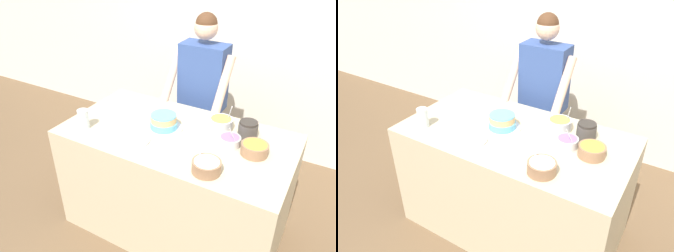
{
  "view_description": "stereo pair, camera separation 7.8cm",
  "coord_description": "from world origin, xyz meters",
  "views": [
    {
      "loc": [
        0.97,
        -1.37,
        2.19
      ],
      "look_at": [
        -0.05,
        0.41,
        1.0
      ],
      "focal_mm": 35.0,
      "sensor_mm": 36.0,
      "label": 1
    },
    {
      "loc": [
        1.04,
        -1.33,
        2.19
      ],
      "look_at": [
        -0.05,
        0.41,
        1.0
      ],
      "focal_mm": 35.0,
      "sensor_mm": 36.0,
      "label": 2
    }
  ],
  "objects": [
    {
      "name": "frosting_bowl_orange",
      "position": [
        0.58,
        0.48,
        0.97
      ],
      "size": [
        0.18,
        0.18,
        0.08
      ],
      "color": "#936B4C",
      "rests_on": "counter"
    },
    {
      "name": "frosting_bowl_purple",
      "position": [
        0.39,
        0.5,
        0.96
      ],
      "size": [
        0.15,
        0.15,
        0.18
      ],
      "color": "silver",
      "rests_on": "counter"
    },
    {
      "name": "frosting_bowl_white",
      "position": [
        0.38,
        0.14,
        0.97
      ],
      "size": [
        0.18,
        0.18,
        0.14
      ],
      "color": "#936B4C",
      "rests_on": "counter"
    },
    {
      "name": "ceramic_plate",
      "position": [
        -0.22,
        0.21,
        0.93
      ],
      "size": [
        0.24,
        0.24,
        0.01
      ],
      "color": "silver",
      "rests_on": "counter"
    },
    {
      "name": "counter",
      "position": [
        0.0,
        0.45,
        0.46
      ],
      "size": [
        1.71,
        0.91,
        0.92
      ],
      "color": "#C6B793",
      "rests_on": "ground_plane"
    },
    {
      "name": "frosting_bowl_olive",
      "position": [
        0.26,
        0.68,
        0.97
      ],
      "size": [
        0.18,
        0.18,
        0.2
      ],
      "color": "silver",
      "rests_on": "counter"
    },
    {
      "name": "cake",
      "position": [
        -0.12,
        0.47,
        0.98
      ],
      "size": [
        0.28,
        0.28,
        0.12
      ],
      "color": "silver",
      "rests_on": "counter"
    },
    {
      "name": "stoneware_jar",
      "position": [
        0.47,
        0.67,
        0.99
      ],
      "size": [
        0.14,
        0.14,
        0.12
      ],
      "color": "#4C4742",
      "rests_on": "counter"
    },
    {
      "name": "drinking_glass",
      "position": [
        -0.65,
        0.18,
        1.0
      ],
      "size": [
        0.08,
        0.08,
        0.15
      ],
      "color": "silver",
      "rests_on": "counter"
    },
    {
      "name": "person_baker",
      "position": [
        -0.12,
        1.17,
        0.99
      ],
      "size": [
        0.56,
        0.47,
        1.66
      ],
      "color": "#2D2D38",
      "rests_on": "ground_plane"
    },
    {
      "name": "wall_back",
      "position": [
        0.0,
        2.01,
        1.3
      ],
      "size": [
        10.0,
        0.05,
        2.6
      ],
      "color": "silver",
      "rests_on": "ground_plane"
    }
  ]
}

